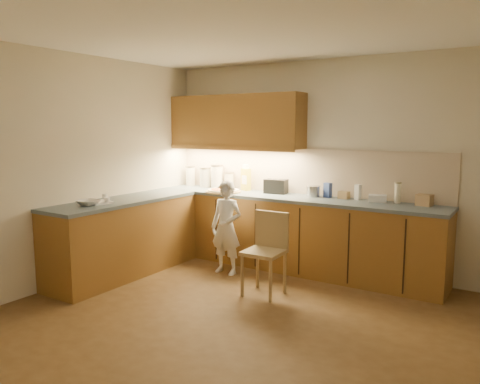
{
  "coord_description": "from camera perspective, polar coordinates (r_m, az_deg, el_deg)",
  "views": [
    {
      "loc": [
        2.2,
        -3.49,
        1.78
      ],
      "look_at": [
        -0.8,
        1.2,
        1.0
      ],
      "focal_mm": 35.0,
      "sensor_mm": 36.0,
      "label": 1
    }
  ],
  "objects": [
    {
      "name": "room",
      "position": [
        4.13,
        0.38,
        6.53
      ],
      "size": [
        4.54,
        4.5,
        2.62
      ],
      "color": "brown",
      "rests_on": "ground"
    },
    {
      "name": "l_counter",
      "position": [
        5.82,
        -0.77,
        -5.11
      ],
      "size": [
        3.77,
        2.62,
        0.92
      ],
      "color": "olive",
      "rests_on": "ground"
    },
    {
      "name": "backsplash",
      "position": [
        6.08,
        7.39,
        2.53
      ],
      "size": [
        3.75,
        0.02,
        0.58
      ],
      "primitive_type": "cube",
      "color": "beige",
      "rests_on": "l_counter"
    },
    {
      "name": "upper_cabinets",
      "position": [
        6.35,
        -0.58,
        8.6
      ],
      "size": [
        1.95,
        0.36,
        0.73
      ],
      "color": "olive",
      "rests_on": "ground"
    },
    {
      "name": "pizza_on_board",
      "position": [
        6.17,
        -2.04,
        0.15
      ],
      "size": [
        0.47,
        0.47,
        0.19
      ],
      "rotation": [
        0.0,
        0.0,
        -0.07
      ],
      "color": "tan",
      "rests_on": "l_counter"
    },
    {
      "name": "child",
      "position": [
        5.68,
        -1.67,
        -4.35
      ],
      "size": [
        0.41,
        0.27,
        1.14
      ],
      "primitive_type": "imported",
      "rotation": [
        0.0,
        0.0,
        -0.0
      ],
      "color": "white",
      "rests_on": "ground"
    },
    {
      "name": "wooden_chair",
      "position": [
        5.04,
        3.31,
        -6.68
      ],
      "size": [
        0.4,
        0.4,
        0.87
      ],
      "rotation": [
        0.0,
        0.0,
        0.03
      ],
      "color": "tan",
      "rests_on": "ground"
    },
    {
      "name": "mixing_bowl",
      "position": [
        5.42,
        -18.01,
        -1.23
      ],
      "size": [
        0.26,
        0.26,
        0.06
      ],
      "primitive_type": "imported",
      "rotation": [
        0.0,
        0.0,
        0.07
      ],
      "color": "white",
      "rests_on": "l_counter"
    },
    {
      "name": "canister_a",
      "position": [
        6.91,
        -6.06,
        1.99
      ],
      "size": [
        0.14,
        0.14,
        0.29
      ],
      "rotation": [
        0.0,
        0.0,
        0.1
      ],
      "color": "white",
      "rests_on": "l_counter"
    },
    {
      "name": "canister_b",
      "position": [
        6.69,
        -4.25,
        1.82
      ],
      "size": [
        0.16,
        0.16,
        0.29
      ],
      "rotation": [
        0.0,
        0.0,
        -0.39
      ],
      "color": "beige",
      "rests_on": "l_counter"
    },
    {
      "name": "canister_c",
      "position": [
        6.59,
        -2.81,
        1.94
      ],
      "size": [
        0.18,
        0.18,
        0.33
      ],
      "rotation": [
        0.0,
        0.0,
        0.41
      ],
      "color": "white",
      "rests_on": "l_counter"
    },
    {
      "name": "canister_d",
      "position": [
        6.54,
        -1.35,
        1.45
      ],
      "size": [
        0.14,
        0.14,
        0.23
      ],
      "rotation": [
        0.0,
        0.0,
        -0.36
      ],
      "color": "silver",
      "rests_on": "l_counter"
    },
    {
      "name": "oil_jug",
      "position": [
        6.34,
        0.72,
        1.64
      ],
      "size": [
        0.14,
        0.11,
        0.35
      ],
      "rotation": [
        0.0,
        0.0,
        -0.29
      ],
      "color": "gold",
      "rests_on": "l_counter"
    },
    {
      "name": "toaster",
      "position": [
        6.07,
        4.4,
        0.69
      ],
      "size": [
        0.3,
        0.19,
        0.19
      ],
      "rotation": [
        0.0,
        0.0,
        0.1
      ],
      "color": "black",
      "rests_on": "l_counter"
    },
    {
      "name": "steel_pot",
      "position": [
        5.86,
        8.92,
        0.11
      ],
      "size": [
        0.18,
        0.18,
        0.14
      ],
      "color": "#BBBBC1",
      "rests_on": "l_counter"
    },
    {
      "name": "blue_box",
      "position": [
        5.81,
        10.65,
        0.23
      ],
      "size": [
        0.1,
        0.09,
        0.18
      ],
      "primitive_type": "cube",
      "rotation": [
        0.0,
        0.0,
        -0.3
      ],
      "color": "#3650A3",
      "rests_on": "l_counter"
    },
    {
      "name": "card_box_a",
      "position": [
        5.75,
        12.55,
        -0.36
      ],
      "size": [
        0.14,
        0.11,
        0.09
      ],
      "primitive_type": "cube",
      "rotation": [
        0.0,
        0.0,
        -0.17
      ],
      "color": "#A58559",
      "rests_on": "l_counter"
    },
    {
      "name": "white_bottle",
      "position": [
        5.68,
        14.17,
        -0.04
      ],
      "size": [
        0.08,
        0.08,
        0.18
      ],
      "primitive_type": "cube",
      "rotation": [
        0.0,
        0.0,
        -0.26
      ],
      "color": "white",
      "rests_on": "l_counter"
    },
    {
      "name": "flat_pack",
      "position": [
        5.61,
        16.41,
        -0.76
      ],
      "size": [
        0.23,
        0.19,
        0.08
      ],
      "primitive_type": "cube",
      "rotation": [
        0.0,
        0.0,
        0.28
      ],
      "color": "white",
      "rests_on": "l_counter"
    },
    {
      "name": "tall_jar",
      "position": [
        5.57,
        18.66,
        -0.06
      ],
      "size": [
        0.08,
        0.08,
        0.24
      ],
      "rotation": [
        0.0,
        0.0,
        0.27
      ],
      "color": "white",
      "rests_on": "l_counter"
    },
    {
      "name": "card_box_b",
      "position": [
        5.5,
        21.56,
        -0.92
      ],
      "size": [
        0.18,
        0.15,
        0.12
      ],
      "primitive_type": "cube",
      "rotation": [
        0.0,
        0.0,
        -0.19
      ],
      "color": "tan",
      "rests_on": "l_counter"
    },
    {
      "name": "dough_cloth",
      "position": [
        5.54,
        -16.86,
        -1.19
      ],
      "size": [
        0.34,
        0.29,
        0.02
      ],
      "primitive_type": "cube",
      "rotation": [
        0.0,
        0.0,
        -0.23
      ],
      "color": "white",
      "rests_on": "l_counter"
    },
    {
      "name": "spice_jar_a",
      "position": [
        5.7,
        -16.14,
        -0.62
      ],
      "size": [
        0.07,
        0.07,
        0.08
      ],
      "primitive_type": "cylinder",
      "rotation": [
        0.0,
        0.0,
        -0.26
      ],
      "color": "silver",
      "rests_on": "l_counter"
    },
    {
      "name": "spice_jar_b",
      "position": [
        5.45,
        -15.9,
        -1.02
      ],
      "size": [
        0.06,
        0.06,
        0.07
      ],
      "primitive_type": "cylinder",
      "rotation": [
        0.0,
        0.0,
        0.03
      ],
      "color": "white",
      "rests_on": "l_counter"
    }
  ]
}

